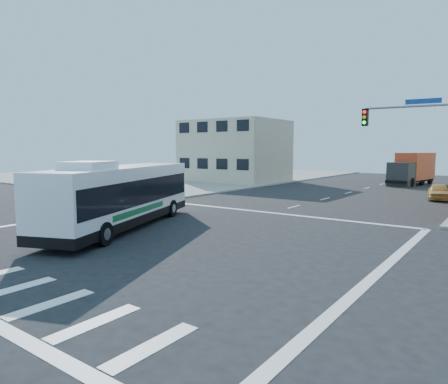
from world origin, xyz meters
The scene contains 7 objects.
ground centered at (0.00, 0.00, 0.00)m, with size 120.00×120.00×0.00m, color black.
sidewalk_nw centered at (-35.00, 35.00, 0.07)m, with size 50.00×50.00×0.15m, color gray.
building_west centered at (-17.02, 29.98, 4.01)m, with size 12.06×10.06×8.00m.
signal_mast_ne centered at (9.08, 10.62, 4.98)m, with size 7.91×1.13×8.07m.
transit_bus centered at (-3.93, 0.28, 1.80)m, with size 7.10×12.54×3.68m.
box_truck centered at (3.08, 38.17, 1.86)m, with size 3.92×8.84×3.84m.
parked_car centered at (8.00, 24.03, 0.69)m, with size 1.64×4.07×1.39m, color gold.
Camera 1 is at (13.08, -13.71, 4.22)m, focal length 32.00 mm.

